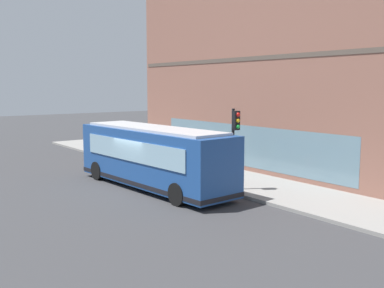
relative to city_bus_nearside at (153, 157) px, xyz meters
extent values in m
plane|color=#38383A|center=(-0.45, 0.18, -1.55)|extent=(120.00, 120.00, 0.00)
cube|color=gray|center=(4.29, 0.18, -1.48)|extent=(4.28, 40.00, 0.15)
cube|color=#8C5B4C|center=(10.75, 0.18, 4.46)|extent=(8.64, 21.55, 12.02)
cube|color=brown|center=(6.58, 0.18, 5.06)|extent=(0.36, 21.12, 0.24)
cube|color=slate|center=(6.48, 0.18, 0.05)|extent=(0.12, 15.08, 2.40)
cube|color=#1E478C|center=(0.00, -0.02, 0.05)|extent=(3.04, 10.12, 2.70)
cube|color=silver|center=(0.00, -0.02, 1.46)|extent=(2.61, 9.10, 0.12)
cube|color=#8CB2C6|center=(-0.27, 4.96, 0.50)|extent=(2.20, 0.20, 1.20)
cube|color=#8CB2C6|center=(1.27, 0.05, 0.45)|extent=(0.51, 8.19, 1.00)
cube|color=#8CB2C6|center=(-1.27, -0.08, 0.45)|extent=(0.51, 8.19, 1.00)
cube|color=black|center=(0.00, -0.02, -1.12)|extent=(3.08, 10.16, 0.20)
cylinder|color=black|center=(0.95, 3.64, -1.05)|extent=(0.35, 1.01, 1.00)
cylinder|color=black|center=(-1.34, 3.52, -1.05)|extent=(0.35, 1.01, 1.00)
cylinder|color=black|center=(1.33, -3.35, -1.05)|extent=(0.35, 1.01, 1.00)
cylinder|color=black|center=(-0.96, -3.47, -1.05)|extent=(0.35, 1.01, 1.00)
cylinder|color=black|center=(2.51, -3.12, 0.54)|extent=(0.14, 0.14, 3.88)
cube|color=black|center=(2.51, -3.31, 1.93)|extent=(0.32, 0.24, 0.90)
sphere|color=red|center=(2.51, -3.44, 2.21)|extent=(0.20, 0.20, 0.20)
sphere|color=yellow|center=(2.51, -3.44, 1.93)|extent=(0.20, 0.20, 0.20)
sphere|color=green|center=(2.51, -3.44, 1.65)|extent=(0.20, 0.20, 0.20)
cylinder|color=red|center=(2.68, -1.60, -1.13)|extent=(0.24, 0.24, 0.55)
sphere|color=red|center=(2.68, -1.60, -0.77)|extent=(0.22, 0.22, 0.22)
cylinder|color=red|center=(2.68, -1.77, -1.08)|extent=(0.10, 0.12, 0.10)
cylinder|color=red|center=(2.85, -1.60, -1.08)|extent=(0.12, 0.10, 0.10)
cylinder|color=#3F8C4C|center=(4.57, 7.90, -1.00)|extent=(0.14, 0.14, 0.80)
cylinder|color=#3F8C4C|center=(4.73, 7.80, -1.00)|extent=(0.14, 0.14, 0.80)
cylinder|color=#B23338|center=(4.65, 7.85, -0.28)|extent=(0.32, 0.32, 0.64)
sphere|color=brown|center=(4.65, 7.85, 0.14)|extent=(0.22, 0.22, 0.22)
cylinder|color=black|center=(4.03, 0.02, -0.99)|extent=(0.14, 0.14, 0.82)
cylinder|color=black|center=(3.91, 0.15, -0.99)|extent=(0.14, 0.14, 0.82)
cylinder|color=#3F8C4C|center=(3.97, 0.09, -0.26)|extent=(0.32, 0.32, 0.65)
sphere|color=#9E704C|center=(3.97, 0.09, 0.18)|extent=(0.22, 0.22, 0.22)
camera|label=1|loc=(-11.72, -18.70, 3.54)|focal=41.89mm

